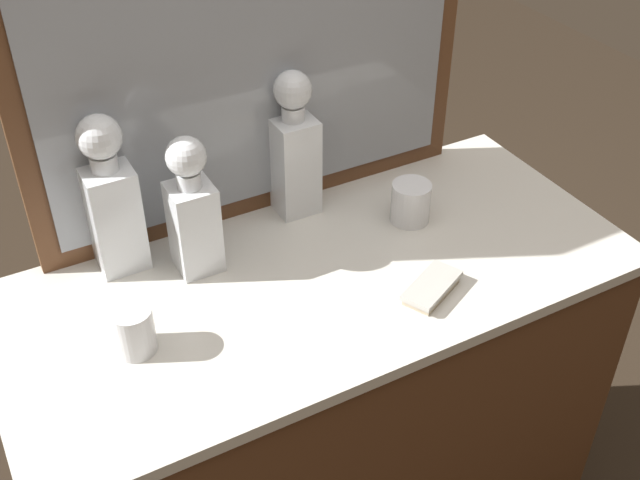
{
  "coord_description": "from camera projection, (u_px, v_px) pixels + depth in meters",
  "views": [
    {
      "loc": [
        -0.55,
        -1.01,
        1.86
      ],
      "look_at": [
        0.0,
        0.0,
        0.99
      ],
      "focal_mm": 44.26,
      "sensor_mm": 36.0,
      "label": 1
    }
  ],
  "objects": [
    {
      "name": "silver_brush_front",
      "position": [
        432.0,
        288.0,
        1.44
      ],
      "size": [
        0.14,
        0.11,
        0.02
      ],
      "color": "#B7A88C",
      "rests_on": "dresser"
    },
    {
      "name": "crystal_tumbler_front",
      "position": [
        411.0,
        204.0,
        1.61
      ],
      "size": [
        0.08,
        0.08,
        0.09
      ],
      "color": "white",
      "rests_on": "dresser"
    },
    {
      "name": "crystal_decanter_front",
      "position": [
        113.0,
        208.0,
        1.44
      ],
      "size": [
        0.09,
        0.09,
        0.32
      ],
      "color": "white",
      "rests_on": "dresser"
    },
    {
      "name": "crystal_decanter_rear",
      "position": [
        193.0,
        218.0,
        1.44
      ],
      "size": [
        0.08,
        0.08,
        0.28
      ],
      "color": "white",
      "rests_on": "dresser"
    },
    {
      "name": "crystal_tumbler_left",
      "position": [
        134.0,
        332.0,
        1.31
      ],
      "size": [
        0.07,
        0.07,
        0.09
      ],
      "color": "white",
      "rests_on": "dresser"
    },
    {
      "name": "dresser",
      "position": [
        320.0,
        430.0,
        1.77
      ],
      "size": [
        1.21,
        0.55,
        0.91
      ],
      "color": "brown",
      "rests_on": "ground_plane"
    },
    {
      "name": "crystal_decanter_right",
      "position": [
        294.0,
        156.0,
        1.59
      ],
      "size": [
        0.08,
        0.08,
        0.31
      ],
      "color": "white",
      "rests_on": "dresser"
    },
    {
      "name": "dresser_mirror",
      "position": [
        252.0,
        31.0,
        1.44
      ],
      "size": [
        0.92,
        0.03,
        0.77
      ],
      "color": "brown",
      "rests_on": "dresser"
    }
  ]
}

